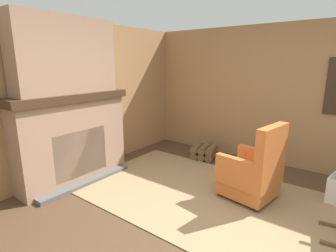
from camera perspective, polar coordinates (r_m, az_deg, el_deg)
name	(u,v)px	position (r m, az deg, el deg)	size (l,w,h in m)	color
ground_plane	(210,238)	(3.00, 9.14, -22.94)	(14.00, 14.00, 0.00)	#4C3523
wood_panel_wall_left	(60,101)	(4.30, -22.37, 5.04)	(0.06, 5.73, 2.42)	#9E7247
wood_panel_wall_back	(287,97)	(4.90, 24.49, 5.83)	(5.73, 0.09, 2.42)	#9E7247
fireplace_hearth	(73,138)	(4.20, -19.98, -2.52)	(0.62, 1.79, 1.35)	#9E7A60
chimney_breast	(65,56)	(4.07, -21.48, 14.08)	(0.36, 1.49, 1.06)	#9E7A60
area_rug	(213,198)	(3.69, 9.79, -15.27)	(3.78, 2.13, 0.01)	#997A56
armchair	(252,173)	(3.66, 17.90, -9.73)	(0.75, 0.72, 1.05)	#C6662D
firewood_stack	(204,152)	(5.05, 7.83, -5.54)	(0.51, 0.51, 0.26)	brown
oil_lamp_vase	(41,90)	(3.93, -25.96, 7.15)	(0.13, 0.13, 0.23)	#B24C42
storage_case	(75,87)	(4.19, -19.66, 7.93)	(0.17, 0.23, 0.15)	brown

